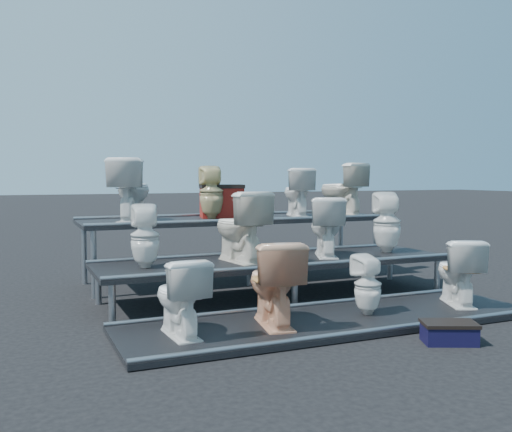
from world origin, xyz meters
name	(u,v)px	position (x,y,z in m)	size (l,w,h in m)	color
ground	(276,298)	(0.00, 0.00, 0.00)	(80.00, 80.00, 0.00)	black
tier_front	(333,321)	(0.00, -1.30, 0.03)	(4.20, 1.20, 0.06)	black
tier_mid	(276,279)	(0.00, 0.00, 0.23)	(4.20, 1.20, 0.46)	black
tier_back	(236,249)	(0.00, 1.30, 0.43)	(4.20, 1.20, 0.86)	black
toilet_0	(180,297)	(-1.53, -1.30, 0.40)	(0.38, 0.67, 0.68)	white
toilet_1	(273,283)	(-0.64, -1.30, 0.46)	(0.44, 0.78, 0.80)	#E8A881
toilet_2	(368,285)	(0.39, -1.30, 0.36)	(0.27, 0.27, 0.60)	white
toilet_3	(458,271)	(1.54, -1.30, 0.42)	(0.40, 0.70, 0.71)	white
toilet_4	(145,236)	(-1.55, 0.00, 0.80)	(0.31, 0.31, 0.68)	white
toilet_5	(240,226)	(-0.46, 0.00, 0.86)	(0.45, 0.79, 0.81)	silver
toilet_6	(326,227)	(0.67, 0.00, 0.82)	(0.41, 0.71, 0.73)	white
toilet_7	(387,222)	(1.57, 0.00, 0.85)	(0.35, 0.36, 0.77)	white
toilet_8	(131,190)	(-1.44, 1.30, 1.26)	(0.45, 0.79, 0.80)	white
toilet_9	(211,192)	(-0.36, 1.30, 1.22)	(0.32, 0.33, 0.72)	#D2C389
toilet_10	(297,192)	(0.95, 1.30, 1.20)	(0.38, 0.67, 0.69)	white
toilet_11	(341,189)	(1.69, 1.30, 1.24)	(0.43, 0.75, 0.77)	silver
red_crate	(222,203)	(-0.16, 1.46, 1.06)	(0.57, 0.45, 0.41)	maroon
step_stool	(449,334)	(0.59, -2.24, 0.08)	(0.44, 0.26, 0.16)	black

